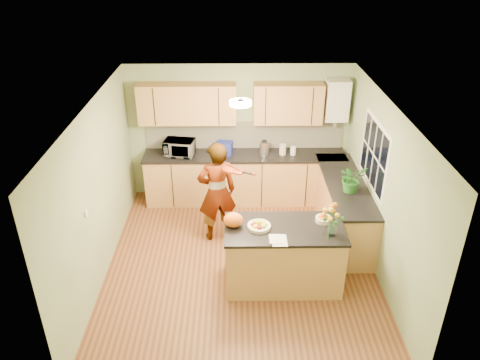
{
  "coord_description": "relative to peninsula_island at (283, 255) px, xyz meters",
  "views": [
    {
      "loc": [
        -0.08,
        -5.7,
        4.48
      ],
      "look_at": [
        -0.0,
        0.5,
        1.19
      ],
      "focal_mm": 35.0,
      "sensor_mm": 36.0,
      "label": 1
    }
  ],
  "objects": [
    {
      "name": "peninsula_island",
      "position": [
        0.0,
        0.0,
        0.0
      ],
      "size": [
        1.63,
        0.84,
        0.94
      ],
      "color": "tan",
      "rests_on": "floor"
    },
    {
      "name": "wall_back",
      "position": [
        -0.59,
        2.67,
        0.78
      ],
      "size": [
        4.0,
        0.02,
        2.5
      ],
      "primitive_type": "cube",
      "color": "gray",
      "rests_on": "floor"
    },
    {
      "name": "blue_box",
      "position": [
        -0.86,
        2.4,
        0.58
      ],
      "size": [
        0.32,
        0.25,
        0.23
      ],
      "primitive_type": "cube",
      "rotation": [
        0.0,
        0.0,
        -0.16
      ],
      "color": "navy",
      "rests_on": "back_counter"
    },
    {
      "name": "flower_vase",
      "position": [
        0.6,
        -0.18,
        0.8
      ],
      "size": [
        0.27,
        0.27,
        0.5
      ],
      "rotation": [
        0.0,
        0.0,
        0.0
      ],
      "color": "silver",
      "rests_on": "peninsula_island"
    },
    {
      "name": "upper_cabinets",
      "position": [
        -0.77,
        2.5,
        1.38
      ],
      "size": [
        3.2,
        0.34,
        0.7
      ],
      "color": "tan",
      "rests_on": "wall_back"
    },
    {
      "name": "orange_bag",
      "position": [
        -0.7,
        0.05,
        0.57
      ],
      "size": [
        0.29,
        0.25,
        0.2
      ],
      "primitive_type": "ellipsoid",
      "rotation": [
        0.0,
        0.0,
        0.11
      ],
      "color": "orange",
      "rests_on": "peninsula_island"
    },
    {
      "name": "window_right",
      "position": [
        1.4,
        1.02,
        1.08
      ],
      "size": [
        0.01,
        1.3,
        1.05
      ],
      "color": "white",
      "rests_on": "wall_right"
    },
    {
      "name": "right_counter",
      "position": [
        1.11,
        1.27,
        0.0
      ],
      "size": [
        0.62,
        2.24,
        0.94
      ],
      "color": "tan",
      "rests_on": "floor"
    },
    {
      "name": "potted_plant",
      "position": [
        1.11,
        0.98,
        0.69
      ],
      "size": [
        0.49,
        0.46,
        0.45
      ],
      "primitive_type": "imported",
      "rotation": [
        0.0,
        0.0,
        0.32
      ],
      "color": "#266722",
      "rests_on": "right_counter"
    },
    {
      "name": "floor",
      "position": [
        -0.59,
        0.42,
        -0.47
      ],
      "size": [
        4.5,
        4.5,
        0.0
      ],
      "primitive_type": "plane",
      "color": "#5B311A",
      "rests_on": "ground"
    },
    {
      "name": "microwave",
      "position": [
        -1.66,
        2.35,
        0.61
      ],
      "size": [
        0.57,
        0.43,
        0.29
      ],
      "primitive_type": "imported",
      "rotation": [
        0.0,
        0.0,
        -0.16
      ],
      "color": "white",
      "rests_on": "back_counter"
    },
    {
      "name": "wall_left",
      "position": [
        -2.59,
        0.42,
        0.78
      ],
      "size": [
        0.02,
        4.5,
        2.5
      ],
      "primitive_type": "cube",
      "color": "gray",
      "rests_on": "floor"
    },
    {
      "name": "papers",
      "position": [
        -0.1,
        -0.3,
        0.47
      ],
      "size": [
        0.2,
        0.27,
        0.01
      ],
      "primitive_type": "cube",
      "color": "white",
      "rests_on": "peninsula_island"
    },
    {
      "name": "splashback",
      "position": [
        -0.49,
        2.65,
        0.73
      ],
      "size": [
        3.6,
        0.02,
        0.52
      ],
      "primitive_type": "cube",
      "color": "silver",
      "rests_on": "back_counter"
    },
    {
      "name": "violinist",
      "position": [
        -0.96,
        1.15,
        0.38
      ],
      "size": [
        0.7,
        0.54,
        1.7
      ],
      "primitive_type": "imported",
      "rotation": [
        0.0,
        0.0,
        3.39
      ],
      "color": "tan",
      "rests_on": "floor"
    },
    {
      "name": "wall_front",
      "position": [
        -0.59,
        -1.83,
        0.78
      ],
      "size": [
        4.0,
        0.02,
        2.5
      ],
      "primitive_type": "cube",
      "color": "gray",
      "rests_on": "floor"
    },
    {
      "name": "fruit_dish",
      "position": [
        -0.35,
        -0.0,
        0.51
      ],
      "size": [
        0.32,
        0.32,
        0.11
      ],
      "color": "beige",
      "rests_on": "peninsula_island"
    },
    {
      "name": "violin",
      "position": [
        -0.76,
        0.93,
        0.89
      ],
      "size": [
        0.64,
        0.56,
        0.16
      ],
      "primitive_type": null,
      "rotation": [
        0.17,
        0.0,
        -0.61
      ],
      "color": "#490D04",
      "rests_on": "violinist"
    },
    {
      "name": "orange_bowl",
      "position": [
        0.55,
        0.15,
        0.52
      ],
      "size": [
        0.22,
        0.22,
        0.13
      ],
      "color": "beige",
      "rests_on": "peninsula_island"
    },
    {
      "name": "back_counter",
      "position": [
        -0.49,
        2.37,
        0.0
      ],
      "size": [
        3.64,
        0.62,
        0.94
      ],
      "color": "tan",
      "rests_on": "floor"
    },
    {
      "name": "jar_cream",
      "position": [
        0.19,
        2.36,
        0.56
      ],
      "size": [
        0.12,
        0.12,
        0.19
      ],
      "primitive_type": "cylinder",
      "rotation": [
        0.0,
        0.0,
        -0.0
      ],
      "color": "beige",
      "rests_on": "back_counter"
    },
    {
      "name": "jar_white",
      "position": [
        0.37,
        2.34,
        0.55
      ],
      "size": [
        0.13,
        0.13,
        0.15
      ],
      "primitive_type": "cylinder",
      "rotation": [
        0.0,
        0.0,
        -0.35
      ],
      "color": "white",
      "rests_on": "back_counter"
    },
    {
      "name": "wall_right",
      "position": [
        1.41,
        0.42,
        0.78
      ],
      "size": [
        0.02,
        4.5,
        2.5
      ],
      "primitive_type": "cube",
      "color": "gray",
      "rests_on": "floor"
    },
    {
      "name": "kettle",
      "position": [
        -0.15,
        2.36,
        0.6
      ],
      "size": [
        0.18,
        0.18,
        0.33
      ],
      "rotation": [
        0.0,
        0.0,
        -0.24
      ],
      "color": "silver",
      "rests_on": "back_counter"
    },
    {
      "name": "ceiling_lamp",
      "position": [
        -0.59,
        0.72,
        1.99
      ],
      "size": [
        0.3,
        0.3,
        0.07
      ],
      "color": "#FFEABF",
      "rests_on": "ceiling"
    },
    {
      "name": "ceiling",
      "position": [
        -0.59,
        0.42,
        2.03
      ],
      "size": [
        4.0,
        4.5,
        0.02
      ],
      "primitive_type": "cube",
      "color": "white",
      "rests_on": "wall_back"
    },
    {
      "name": "boiler",
      "position": [
        1.11,
        2.51,
        1.43
      ],
      "size": [
        0.4,
        0.3,
        0.86
      ],
      "color": "white",
      "rests_on": "wall_back"
    },
    {
      "name": "light_switch",
      "position": [
        -2.58,
        -0.18,
        0.83
      ],
      "size": [
        0.02,
        0.09,
        0.09
      ],
      "primitive_type": "cube",
      "color": "white",
      "rests_on": "wall_left"
    }
  ]
}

